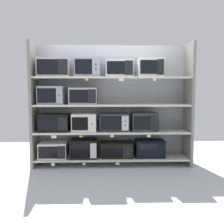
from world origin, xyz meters
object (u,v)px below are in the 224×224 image
(microwave_5, at_px, (84,122))
(microwave_12, at_px, (119,68))
(microwave_8, at_px, (51,95))
(microwave_9, at_px, (83,96))
(microwave_6, at_px, (114,122))
(microwave_10, at_px, (54,68))
(microwave_0, at_px, (54,150))
(microwave_4, at_px, (54,122))
(microwave_13, at_px, (150,68))
(microwave_2, at_px, (116,149))
(microwave_7, at_px, (144,122))
(microwave_3, at_px, (150,148))
(microwave_11, at_px, (88,68))
(microwave_1, at_px, (84,148))

(microwave_5, xyz_separation_m, microwave_12, (0.63, 0.00, 0.96))
(microwave_8, height_order, microwave_9, microwave_8)
(microwave_5, bearing_deg, microwave_6, -0.03)
(microwave_9, height_order, microwave_10, microwave_10)
(microwave_0, height_order, microwave_4, microwave_4)
(microwave_13, bearing_deg, microwave_2, -179.99)
(microwave_7, xyz_separation_m, microwave_8, (-1.67, -0.00, 0.48))
(microwave_0, distance_m, microwave_5, 0.75)
(microwave_12, distance_m, microwave_13, 0.55)
(microwave_3, height_order, microwave_11, microwave_11)
(microwave_6, bearing_deg, microwave_11, 179.99)
(microwave_7, height_order, microwave_11, microwave_11)
(microwave_3, bearing_deg, microwave_4, 179.99)
(microwave_3, height_order, microwave_9, microwave_9)
(microwave_13, bearing_deg, microwave_12, 180.00)
(microwave_1, relative_size, microwave_10, 0.87)
(microwave_4, height_order, microwave_12, microwave_12)
(microwave_1, height_order, microwave_8, microwave_8)
(microwave_9, bearing_deg, microwave_13, 0.01)
(microwave_5, bearing_deg, microwave_3, -0.01)
(microwave_11, distance_m, microwave_13, 1.11)
(microwave_2, distance_m, microwave_4, 1.23)
(microwave_0, xyz_separation_m, microwave_7, (1.65, 0.00, 0.51))
(microwave_4, bearing_deg, microwave_6, -0.01)
(microwave_6, height_order, microwave_7, microwave_7)
(microwave_4, xyz_separation_m, microwave_11, (0.61, -0.00, 0.98))
(microwave_10, bearing_deg, microwave_1, -0.01)
(microwave_5, relative_size, microwave_10, 0.78)
(microwave_2, xyz_separation_m, microwave_11, (-0.51, -0.00, 1.48))
(microwave_5, distance_m, microwave_9, 0.47)
(microwave_7, bearing_deg, microwave_9, -179.99)
(microwave_5, bearing_deg, microwave_4, -179.99)
(microwave_12, bearing_deg, microwave_8, -179.99)
(microwave_3, height_order, microwave_12, microwave_12)
(microwave_11, height_order, microwave_13, microwave_11)
(microwave_2, bearing_deg, microwave_4, -180.00)
(microwave_4, bearing_deg, microwave_10, -0.49)
(microwave_7, bearing_deg, microwave_11, -179.99)
(microwave_3, relative_size, microwave_10, 0.93)
(microwave_4, relative_size, microwave_13, 1.22)
(microwave_8, xyz_separation_m, microwave_11, (0.65, 0.00, 0.49))
(microwave_6, height_order, microwave_12, microwave_12)
(microwave_5, height_order, microwave_9, microwave_9)
(microwave_0, distance_m, microwave_12, 1.89)
(microwave_3, distance_m, microwave_6, 0.82)
(microwave_1, relative_size, microwave_3, 0.93)
(microwave_3, relative_size, microwave_8, 1.15)
(microwave_10, bearing_deg, microwave_8, -179.99)
(microwave_1, relative_size, microwave_5, 1.11)
(microwave_4, distance_m, microwave_11, 1.16)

